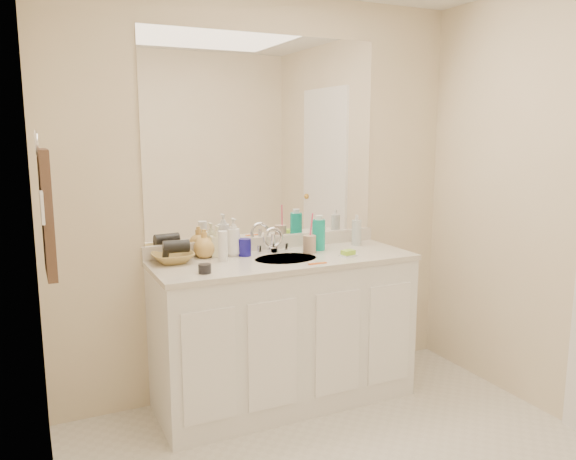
# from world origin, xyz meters

# --- Properties ---
(wall_back) EXTENTS (2.60, 0.02, 2.40)m
(wall_back) POSITION_xyz_m (0.00, 1.30, 1.20)
(wall_back) COLOR beige
(wall_back) RESTS_ON floor
(wall_left) EXTENTS (0.02, 2.60, 2.40)m
(wall_left) POSITION_xyz_m (-1.30, 0.00, 1.20)
(wall_left) COLOR beige
(wall_left) RESTS_ON floor
(vanity_cabinet) EXTENTS (1.50, 0.55, 0.85)m
(vanity_cabinet) POSITION_xyz_m (0.00, 1.02, 0.42)
(vanity_cabinet) COLOR white
(vanity_cabinet) RESTS_ON floor
(countertop) EXTENTS (1.52, 0.57, 0.03)m
(countertop) POSITION_xyz_m (0.00, 1.02, 0.86)
(countertop) COLOR beige
(countertop) RESTS_ON vanity_cabinet
(backsplash) EXTENTS (1.52, 0.03, 0.08)m
(backsplash) POSITION_xyz_m (0.00, 1.29, 0.92)
(backsplash) COLOR silver
(backsplash) RESTS_ON countertop
(sink_basin) EXTENTS (0.37, 0.37, 0.02)m
(sink_basin) POSITION_xyz_m (0.00, 1.00, 0.87)
(sink_basin) COLOR silver
(sink_basin) RESTS_ON countertop
(faucet) EXTENTS (0.02, 0.02, 0.11)m
(faucet) POSITION_xyz_m (0.00, 1.18, 0.94)
(faucet) COLOR silver
(faucet) RESTS_ON countertop
(mirror) EXTENTS (1.48, 0.01, 1.20)m
(mirror) POSITION_xyz_m (0.00, 1.29, 1.56)
(mirror) COLOR white
(mirror) RESTS_ON wall_back
(blue_mug) EXTENTS (0.09, 0.09, 0.10)m
(blue_mug) POSITION_xyz_m (-0.19, 1.17, 0.93)
(blue_mug) COLOR navy
(blue_mug) RESTS_ON countertop
(tan_cup) EXTENTS (0.10, 0.10, 0.11)m
(tan_cup) POSITION_xyz_m (0.19, 1.08, 0.93)
(tan_cup) COLOR tan
(tan_cup) RESTS_ON countertop
(toothbrush) EXTENTS (0.02, 0.04, 0.18)m
(toothbrush) POSITION_xyz_m (0.20, 1.08, 1.03)
(toothbrush) COLOR #FA4271
(toothbrush) RESTS_ON tan_cup
(mouthwash_bottle) EXTENTS (0.08, 0.08, 0.19)m
(mouthwash_bottle) POSITION_xyz_m (0.28, 1.13, 0.97)
(mouthwash_bottle) COLOR #0DA690
(mouthwash_bottle) RESTS_ON countertop
(clear_pump_bottle) EXTENTS (0.07, 0.07, 0.16)m
(clear_pump_bottle) POSITION_xyz_m (0.57, 1.15, 0.96)
(clear_pump_bottle) COLOR silver
(clear_pump_bottle) RESTS_ON countertop
(soap_dish) EXTENTS (0.10, 0.08, 0.01)m
(soap_dish) POSITION_xyz_m (0.35, 0.89, 0.89)
(soap_dish) COLOR white
(soap_dish) RESTS_ON countertop
(green_soap) EXTENTS (0.08, 0.06, 0.03)m
(green_soap) POSITION_xyz_m (0.35, 0.89, 0.90)
(green_soap) COLOR #A1E036
(green_soap) RESTS_ON soap_dish
(orange_comb) EXTENTS (0.11, 0.03, 0.00)m
(orange_comb) POSITION_xyz_m (0.10, 0.81, 0.88)
(orange_comb) COLOR #E15B17
(orange_comb) RESTS_ON countertop
(dark_jar) EXTENTS (0.08, 0.08, 0.05)m
(dark_jar) POSITION_xyz_m (-0.52, 0.88, 0.90)
(dark_jar) COLOR black
(dark_jar) RESTS_ON countertop
(extra_white_bottle) EXTENTS (0.07, 0.07, 0.17)m
(extra_white_bottle) POSITION_xyz_m (-0.35, 1.10, 0.97)
(extra_white_bottle) COLOR white
(extra_white_bottle) RESTS_ON countertop
(soap_bottle_white) EXTENTS (0.09, 0.09, 0.22)m
(soap_bottle_white) POSITION_xyz_m (-0.25, 1.20, 0.99)
(soap_bottle_white) COLOR white
(soap_bottle_white) RESTS_ON countertop
(soap_bottle_cream) EXTENTS (0.09, 0.09, 0.18)m
(soap_bottle_cream) POSITION_xyz_m (-0.34, 1.23, 0.97)
(soap_bottle_cream) COLOR #F2EFC5
(soap_bottle_cream) RESTS_ON countertop
(soap_bottle_yellow) EXTENTS (0.16, 0.16, 0.16)m
(soap_bottle_yellow) POSITION_xyz_m (-0.41, 1.23, 0.96)
(soap_bottle_yellow) COLOR tan
(soap_bottle_yellow) RESTS_ON countertop
(wicker_basket) EXTENTS (0.23, 0.23, 0.06)m
(wicker_basket) POSITION_xyz_m (-0.61, 1.18, 0.91)
(wicker_basket) COLOR #9E7F40
(wicker_basket) RESTS_ON countertop
(hair_dryer) EXTENTS (0.15, 0.09, 0.07)m
(hair_dryer) POSITION_xyz_m (-0.59, 1.18, 0.97)
(hair_dryer) COLOR black
(hair_dryer) RESTS_ON wicker_basket
(towel_ring) EXTENTS (0.01, 0.11, 0.11)m
(towel_ring) POSITION_xyz_m (-1.27, 0.77, 1.55)
(towel_ring) COLOR silver
(towel_ring) RESTS_ON wall_left
(hand_towel) EXTENTS (0.04, 0.32, 0.55)m
(hand_towel) POSITION_xyz_m (-1.25, 0.77, 1.25)
(hand_towel) COLOR #36261C
(hand_towel) RESTS_ON towel_ring
(switch_plate) EXTENTS (0.01, 0.08, 0.13)m
(switch_plate) POSITION_xyz_m (-1.27, 0.57, 1.30)
(switch_plate) COLOR white
(switch_plate) RESTS_ON wall_left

